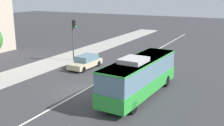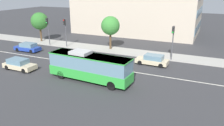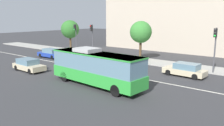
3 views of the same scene
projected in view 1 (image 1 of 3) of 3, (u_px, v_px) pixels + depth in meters
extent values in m
plane|color=#333335|center=(83.00, 91.00, 23.86)|extent=(160.00, 160.00, 0.00)
cube|color=#9E9B93|center=(12.00, 76.00, 27.74)|extent=(80.00, 3.92, 0.14)
cube|color=silver|center=(83.00, 91.00, 23.86)|extent=(76.00, 0.16, 0.01)
cube|color=green|center=(140.00, 84.00, 22.50)|extent=(10.12, 3.05, 1.10)
cube|color=slate|center=(140.00, 69.00, 22.16)|extent=(9.92, 2.96, 1.58)
cube|color=green|center=(140.00, 60.00, 21.98)|extent=(10.02, 3.02, 0.12)
cube|color=#B2B2B2|center=(134.00, 60.00, 20.92)|extent=(2.30, 1.92, 0.36)
cylinder|color=black|center=(144.00, 77.00, 25.99)|extent=(1.02, 0.35, 1.00)
cylinder|color=black|center=(166.00, 81.00, 24.89)|extent=(1.02, 0.35, 1.00)
cylinder|color=black|center=(107.00, 101.00, 20.34)|extent=(1.02, 0.35, 1.00)
cylinder|color=black|center=(133.00, 107.00, 19.24)|extent=(1.02, 0.35, 1.00)
cube|color=#C6B793|center=(85.00, 64.00, 30.85)|extent=(4.56, 1.97, 0.60)
cube|color=slate|center=(86.00, 58.00, 30.91)|extent=(2.58, 1.75, 0.64)
cylinder|color=black|center=(83.00, 69.00, 29.26)|extent=(0.65, 0.24, 0.64)
cylinder|color=black|center=(71.00, 68.00, 30.03)|extent=(0.65, 0.24, 0.64)
cylinder|color=black|center=(98.00, 63.00, 31.78)|extent=(0.65, 0.24, 0.64)
cylinder|color=black|center=(87.00, 62.00, 32.55)|extent=(0.65, 0.24, 0.64)
cylinder|color=#47474C|center=(73.00, 41.00, 33.57)|extent=(0.16, 0.16, 5.20)
cube|color=black|center=(74.00, 24.00, 32.92)|extent=(0.33, 0.30, 0.96)
sphere|color=#2D2D2D|center=(75.00, 21.00, 32.76)|extent=(0.22, 0.22, 0.22)
sphere|color=#2D2D2D|center=(75.00, 24.00, 32.84)|extent=(0.22, 0.22, 0.22)
sphere|color=#1ED838|center=(75.00, 27.00, 32.92)|extent=(0.22, 0.22, 0.22)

